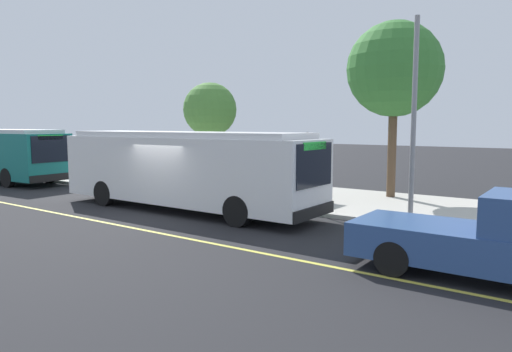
# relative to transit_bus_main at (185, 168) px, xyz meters

# --- Properties ---
(ground_plane) EXTENTS (120.00, 120.00, 0.00)m
(ground_plane) POSITION_rel_transit_bus_main_xyz_m (-0.06, -1.01, -1.62)
(ground_plane) COLOR #232326
(sidewalk_curb) EXTENTS (44.00, 6.40, 0.15)m
(sidewalk_curb) POSITION_rel_transit_bus_main_xyz_m (-0.06, 4.99, -1.54)
(sidewalk_curb) COLOR #B7B2A8
(sidewalk_curb) RESTS_ON ground_plane
(lane_stripe_center) EXTENTS (36.00, 0.14, 0.01)m
(lane_stripe_center) POSITION_rel_transit_bus_main_xyz_m (-0.06, -3.21, -1.61)
(lane_stripe_center) COLOR #E0D64C
(lane_stripe_center) RESTS_ON ground_plane
(transit_bus_main) EXTENTS (11.07, 2.65, 2.95)m
(transit_bus_main) POSITION_rel_transit_bus_main_xyz_m (0.00, 0.00, 0.00)
(transit_bus_main) COLOR white
(transit_bus_main) RESTS_ON ground_plane
(pickup_truck) EXTENTS (5.42, 2.08, 1.85)m
(pickup_truck) POSITION_rel_transit_bus_main_xyz_m (10.93, -2.12, -0.76)
(pickup_truck) COLOR #2D4C84
(pickup_truck) RESTS_ON ground_plane
(bus_shelter) EXTENTS (2.90, 1.60, 2.48)m
(bus_shelter) POSITION_rel_transit_bus_main_xyz_m (0.87, 4.42, 0.30)
(bus_shelter) COLOR #333338
(bus_shelter) RESTS_ON sidewalk_curb
(waiting_bench) EXTENTS (1.60, 0.48, 0.95)m
(waiting_bench) POSITION_rel_transit_bus_main_xyz_m (0.83, 4.23, -0.98)
(waiting_bench) COLOR brown
(waiting_bench) RESTS_ON sidewalk_curb
(route_sign_post) EXTENTS (0.44, 0.08, 2.80)m
(route_sign_post) POSITION_rel_transit_bus_main_xyz_m (3.85, 2.43, 0.34)
(route_sign_post) COLOR #333338
(route_sign_post) RESTS_ON sidewalk_curb
(pedestrian_commuter) EXTENTS (0.24, 0.40, 1.69)m
(pedestrian_commuter) POSITION_rel_transit_bus_main_xyz_m (1.34, 3.44, -0.50)
(pedestrian_commuter) COLOR #282D47
(pedestrian_commuter) RESTS_ON sidewalk_curb
(street_tree_near_shelter) EXTENTS (3.95, 3.95, 7.33)m
(street_tree_near_shelter) POSITION_rel_transit_bus_main_xyz_m (5.43, 6.88, 3.86)
(street_tree_near_shelter) COLOR brown
(street_tree_near_shelter) RESTS_ON sidewalk_curb
(street_tree_upstreet) EXTENTS (2.85, 2.85, 5.29)m
(street_tree_upstreet) POSITION_rel_transit_bus_main_xyz_m (-4.37, 6.41, 2.36)
(street_tree_upstreet) COLOR brown
(street_tree_upstreet) RESTS_ON sidewalk_curb
(utility_pole) EXTENTS (0.16, 0.16, 6.40)m
(utility_pole) POSITION_rel_transit_bus_main_xyz_m (7.74, 2.29, 1.73)
(utility_pole) COLOR gray
(utility_pole) RESTS_ON sidewalk_curb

